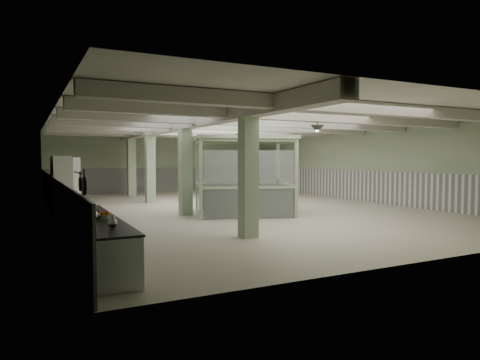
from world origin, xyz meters
name	(u,v)px	position (x,y,z in m)	size (l,w,h in m)	color
floor	(234,208)	(0.00, 0.00, 0.00)	(20.00, 20.00, 0.00)	beige
ceiling	(234,122)	(0.00, 0.00, 3.60)	(14.00, 20.00, 0.02)	white
wall_back	(164,163)	(0.00, 10.00, 1.80)	(14.00, 0.02, 3.60)	#A2B590
wall_front	(444,174)	(0.00, -10.00, 1.80)	(14.00, 0.02, 3.60)	#A2B590
wall_left	(51,167)	(-7.00, 0.00, 1.80)	(0.02, 20.00, 3.60)	#A2B590
wall_right	(362,164)	(7.00, 0.00, 1.80)	(0.02, 20.00, 3.60)	#A2B590
wainscot_left	(53,198)	(-6.97, 0.00, 0.75)	(0.05, 19.90, 1.50)	white
wainscot_right	(362,186)	(6.97, 0.00, 0.75)	(0.05, 19.90, 1.50)	white
wainscot_back	(165,180)	(0.00, 9.97, 0.75)	(13.90, 0.05, 1.50)	white
girder	(176,126)	(-2.50, 0.00, 3.38)	(0.45, 19.90, 0.40)	beige
beam_a	(361,108)	(0.00, -7.50, 3.42)	(13.90, 0.35, 0.32)	beige
beam_b	(304,116)	(0.00, -5.00, 3.42)	(13.90, 0.35, 0.32)	beige
beam_c	(264,122)	(0.00, -2.50, 3.42)	(13.90, 0.35, 0.32)	beige
beam_d	(234,127)	(0.00, 0.00, 3.42)	(13.90, 0.35, 0.32)	beige
beam_e	(211,130)	(0.00, 2.50, 3.42)	(13.90, 0.35, 0.32)	beige
beam_f	(192,133)	(0.00, 5.00, 3.42)	(13.90, 0.35, 0.32)	beige
beam_g	(177,135)	(0.00, 7.50, 3.42)	(13.90, 0.35, 0.32)	beige
column_a	(248,170)	(-2.50, -6.00, 1.80)	(0.42, 0.42, 3.60)	#B1C9A2
column_b	(185,167)	(-2.50, -1.00, 1.80)	(0.42, 0.42, 3.60)	#B1C9A2
column_c	(150,165)	(-2.50, 4.00, 1.80)	(0.42, 0.42, 3.60)	#B1C9A2
column_d	(131,164)	(-2.50, 8.00, 1.80)	(0.42, 0.42, 3.60)	#B1C9A2
hook_rail	(78,173)	(-6.93, -7.60, 1.85)	(0.02, 0.02, 1.20)	black
pendant_front	(317,129)	(0.50, -5.00, 3.05)	(0.44, 0.44, 0.22)	#2B392C
pendant_mid	(240,136)	(0.50, 0.50, 3.05)	(0.44, 0.44, 0.22)	#2B392C
pendant_back	(198,141)	(0.50, 5.50, 3.05)	(0.44, 0.44, 0.22)	#2B392C
prep_counter	(96,239)	(-6.54, -7.00, 0.46)	(0.83, 4.75, 0.91)	#BABABF
pitcher_near	(113,222)	(-6.47, -8.48, 1.02)	(0.16, 0.19, 0.24)	#BABABF
pitcher_far	(94,214)	(-6.64, -7.42, 1.04)	(0.18, 0.21, 0.27)	#BABABF
veg_colander	(93,215)	(-6.61, -7.07, 0.99)	(0.37, 0.37, 0.17)	#424247
orange_bowl	(105,218)	(-6.42, -7.34, 0.95)	(0.26, 0.26, 0.09)	#B2B2B7
skillet_near	(84,186)	(-6.88, -8.10, 1.63)	(0.32, 0.32, 0.04)	black
skillet_far	(80,184)	(-6.88, -7.49, 1.63)	(0.27, 0.27, 0.04)	black
walkin_cooler	(61,186)	(-6.62, 1.00, 1.09)	(0.99, 2.38, 2.19)	silver
guard_booth	(243,163)	(-0.44, -1.69, 1.93)	(4.38, 4.02, 2.91)	#ADC59D
filing_cabinet	(282,194)	(1.63, -1.16, 0.64)	(0.41, 0.59, 1.27)	#5F6050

